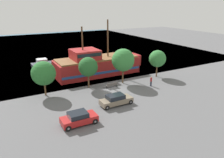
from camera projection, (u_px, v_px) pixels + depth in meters
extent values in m
plane|color=#5B5B5E|center=(115.00, 90.00, 35.33)|extent=(160.00, 160.00, 0.00)
plane|color=#38667F|center=(49.00, 47.00, 71.86)|extent=(80.00, 80.00, 0.00)
cube|color=#A31E1E|center=(97.00, 66.00, 43.05)|extent=(16.32, 5.87, 3.12)
cube|color=#234C93|center=(97.00, 69.00, 43.20)|extent=(15.99, 5.95, 0.45)
cube|color=#A31E1E|center=(134.00, 59.00, 46.88)|extent=(1.40, 3.23, 2.18)
cube|color=brown|center=(97.00, 58.00, 42.51)|extent=(15.66, 5.40, 0.25)
cube|color=#A31E1E|center=(85.00, 54.00, 41.07)|extent=(4.89, 4.70, 1.79)
cube|color=black|center=(85.00, 53.00, 40.98)|extent=(4.65, 4.76, 0.64)
cylinder|color=#4C331E|center=(108.00, 38.00, 42.44)|extent=(0.28, 0.28, 7.10)
cylinder|color=#4C331E|center=(82.00, 43.00, 40.20)|extent=(0.28, 0.28, 6.04)
cube|color=#2D333D|center=(44.00, 65.00, 48.90)|extent=(5.35, 2.56, 0.80)
cube|color=silver|center=(42.00, 61.00, 48.43)|extent=(2.14, 2.00, 0.95)
cube|color=black|center=(45.00, 61.00, 48.73)|extent=(0.12, 1.79, 0.76)
cube|color=#7F705B|center=(116.00, 101.00, 29.98)|extent=(4.56, 1.74, 0.68)
cube|color=black|center=(115.00, 97.00, 29.71)|extent=(2.37, 1.56, 0.58)
cylinder|color=black|center=(130.00, 102.00, 30.25)|extent=(0.64, 0.22, 0.64)
cylinder|color=gray|center=(130.00, 102.00, 30.25)|extent=(0.25, 0.25, 0.25)
cylinder|color=black|center=(125.00, 98.00, 31.54)|extent=(0.64, 0.22, 0.64)
cylinder|color=gray|center=(125.00, 98.00, 31.54)|extent=(0.25, 0.25, 0.25)
cylinder|color=black|center=(107.00, 108.00, 28.58)|extent=(0.64, 0.22, 0.64)
cylinder|color=gray|center=(107.00, 108.00, 28.58)|extent=(0.25, 0.25, 0.25)
cylinder|color=black|center=(102.00, 103.00, 29.88)|extent=(0.64, 0.22, 0.64)
cylinder|color=gray|center=(102.00, 103.00, 29.88)|extent=(0.25, 0.25, 0.25)
cube|color=#B21E1E|center=(79.00, 119.00, 25.08)|extent=(4.13, 1.90, 0.72)
cube|color=black|center=(78.00, 115.00, 24.82)|extent=(2.15, 1.71, 0.53)
cylinder|color=black|center=(95.00, 121.00, 25.18)|extent=(0.67, 0.22, 0.67)
cylinder|color=gray|center=(95.00, 121.00, 25.18)|extent=(0.26, 0.25, 0.26)
cylinder|color=black|center=(89.00, 115.00, 26.61)|extent=(0.67, 0.22, 0.67)
cylinder|color=gray|center=(89.00, 115.00, 26.61)|extent=(0.26, 0.25, 0.26)
cylinder|color=black|center=(68.00, 128.00, 23.73)|extent=(0.67, 0.22, 0.67)
cylinder|color=gray|center=(68.00, 128.00, 23.73)|extent=(0.26, 0.25, 0.26)
cylinder|color=black|center=(64.00, 121.00, 25.16)|extent=(0.67, 0.22, 0.67)
cylinder|color=gray|center=(64.00, 121.00, 25.16)|extent=(0.26, 0.25, 0.26)
cylinder|color=yellow|center=(121.00, 95.00, 32.60)|extent=(0.22, 0.22, 0.56)
sphere|color=yellow|center=(121.00, 93.00, 32.48)|extent=(0.25, 0.25, 0.25)
cylinder|color=yellow|center=(120.00, 95.00, 32.52)|extent=(0.10, 0.09, 0.09)
cylinder|color=yellow|center=(122.00, 95.00, 32.66)|extent=(0.10, 0.09, 0.09)
cube|color=#4C4742|center=(112.00, 85.00, 36.34)|extent=(1.96, 0.45, 0.05)
cube|color=#4C4742|center=(112.00, 84.00, 36.11)|extent=(1.96, 0.06, 0.40)
cube|color=#2D2D2D|center=(107.00, 87.00, 36.00)|extent=(0.12, 0.36, 0.40)
cube|color=#2D2D2D|center=(116.00, 85.00, 36.83)|extent=(0.12, 0.36, 0.40)
cylinder|color=#232838|center=(151.00, 84.00, 36.97)|extent=(0.27, 0.27, 0.84)
cylinder|color=#B22323|center=(151.00, 80.00, 36.73)|extent=(0.32, 0.32, 0.65)
sphere|color=beige|center=(151.00, 77.00, 36.59)|extent=(0.23, 0.23, 0.23)
cylinder|color=brown|center=(45.00, 89.00, 33.08)|extent=(0.24, 0.24, 1.95)
sphere|color=#286B2D|center=(44.00, 73.00, 32.27)|extent=(3.62, 3.62, 3.62)
cylinder|color=brown|center=(89.00, 81.00, 36.03)|extent=(0.24, 0.24, 2.24)
sphere|color=#235B28|center=(88.00, 67.00, 35.23)|extent=(3.16, 3.16, 3.16)
cylinder|color=brown|center=(123.00, 76.00, 38.20)|extent=(0.24, 0.24, 2.48)
sphere|color=#337A38|center=(123.00, 60.00, 37.27)|extent=(3.90, 3.90, 3.90)
cylinder|color=brown|center=(157.00, 71.00, 41.68)|extent=(0.24, 0.24, 2.18)
sphere|color=#337A38|center=(157.00, 59.00, 40.89)|extent=(3.16, 3.16, 3.16)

